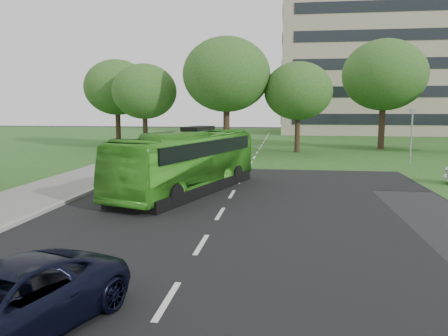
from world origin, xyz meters
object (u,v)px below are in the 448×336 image
tree_park_a (144,92)px  tree_park_b (226,75)px  office_building (405,57)px  bus (188,162)px  tree_park_d (384,75)px  tree_park_c (298,91)px  suv (3,305)px  camera_pole (412,129)px  tree_park_f (117,87)px

tree_park_a → tree_park_b: (8.39, -1.16, 1.48)m
office_building → tree_park_b: bearing=-125.1°
tree_park_b → bus: bearing=-88.0°
tree_park_d → tree_park_b: bearing=-162.9°
tree_park_b → tree_park_a: bearing=172.2°
tree_park_c → tree_park_d: tree_park_d is taller
tree_park_a → office_building: bearing=45.9°
tree_park_b → office_building: bearing=54.9°
tree_park_a → tree_park_b: bearing=-7.8°
tree_park_a → tree_park_c: 15.09m
tree_park_a → suv: 37.05m
bus → suv: bus is taller
office_building → camera_pole: office_building is taller
tree_park_d → camera_pole: (-0.57, -12.65, -4.75)m
office_building → bus: (-24.24, -55.53, -10.98)m
tree_park_f → tree_park_c: bearing=-12.3°
tree_park_b → tree_park_c: tree_park_b is taller
bus → camera_pole: camera_pole is taller
tree_park_d → tree_park_c: bearing=-153.9°
bus → office_building: bearing=83.9°
tree_park_d → camera_pole: tree_park_d is taller
office_building → tree_park_c: size_ratio=4.74×
camera_pole → office_building: bearing=59.4°
tree_park_f → bus: 28.50m
tree_park_a → suv: bearing=-76.0°
tree_park_c → bus: tree_park_c is taller
tree_park_b → suv: tree_park_b is taller
tree_park_f → camera_pole: bearing=-24.9°
tree_park_c → tree_park_b: bearing=-175.7°
office_building → tree_park_b: 43.71m
tree_park_c → bus: size_ratio=0.77×
tree_park_b → suv: (0.48, -34.45, -6.57)m
tree_park_f → tree_park_b: bearing=-20.5°
tree_park_b → suv: 35.08m
tree_park_b → camera_pole: 17.30m
office_building → bus: bearing=-113.6°
tree_park_a → bus: 23.43m
tree_park_b → bus: size_ratio=0.99×
office_building → tree_park_a: size_ratio=4.70×
tree_park_f → bus: tree_park_f is taller
tree_park_b → bus: (0.70, -20.02, -5.74)m
office_building → tree_park_a: bearing=-134.1°
tree_park_f → camera_pole: size_ratio=2.28×
tree_park_b → suv: size_ratio=2.17×
tree_park_b → tree_park_f: size_ratio=1.15×
tree_park_b → tree_park_f: tree_park_b is taller
tree_park_a → camera_pole: bearing=-21.6°
tree_park_d → bus: 29.25m
tree_park_b → tree_park_c: size_ratio=1.27×
suv → camera_pole: bearing=79.3°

